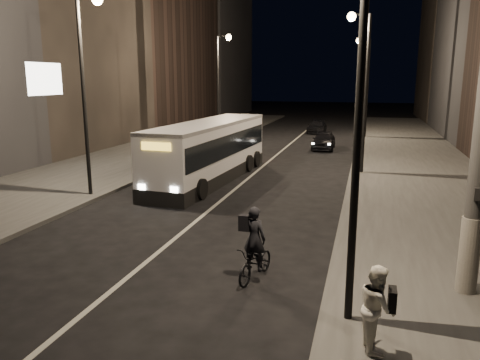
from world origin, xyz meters
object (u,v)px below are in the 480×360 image
Objects in this scene: streetlight_right_mid at (362,72)px; city_bus at (210,149)px; cyclist_on_bicycle at (255,255)px; utility_pole at (476,192)px; streetlight_right_far at (365,74)px; car_mid at (240,136)px; streetlight_right_near at (347,61)px; pedestrian_woman at (377,307)px; car_near at (324,140)px; streetlight_left_far at (221,74)px; streetlight_left_near at (88,70)px; car_far at (317,127)px.

streetlight_right_mid reaches higher than city_bus.
city_bus is 12.24m from cyclist_on_bicycle.
city_bus is (-9.98, 10.79, -0.97)m from utility_pole.
streetlight_right_far is at bearing 90.00° from streetlight_right_mid.
utility_pole is 26.08m from car_mid.
streetlight_right_near is 4.10× the size of cyclist_on_bicycle.
streetlight_right_near is 4.58m from pedestrian_woman.
car_near is (-5.42, 22.87, -1.91)m from utility_pole.
streetlight_right_near and streetlight_left_far have the same top height.
city_bus is (-7.11, -3.21, -3.76)m from streetlight_right_mid.
streetlight_right_near is 15.11m from city_bus.
car_mid is (-1.82, 12.39, -0.92)m from city_bus.
streetlight_left_near is 15.21m from pedestrian_woman.
utility_pole is at bearing -23.92° from streetlight_left_near.
streetlight_right_far is at bearing -135.30° from car_mid.
streetlight_right_near is 27.13m from car_mid.
utility_pole is 1.58× the size of car_near.
streetlight_right_near is 2.13× the size of car_near.
streetlight_left_far is 29.66m from pedestrian_woman.
cyclist_on_bicycle reaches higher than pedestrian_woman.
streetlight_right_far is 12.17m from car_mid.
streetlight_right_mid is 4.10× the size of cyclist_on_bicycle.
streetlight_right_mid is 0.74× the size of city_bus.
streetlight_left_near is (-10.66, -24.00, 0.00)m from streetlight_right_far.
car_mid is at bearing -142.65° from streetlight_right_far.
streetlight_right_near is at bearing -36.88° from streetlight_left_near.
streetlight_left_near is 18.00m from streetlight_left_far.
streetlight_right_near is 13.33m from streetlight_left_near.
streetlight_right_mid is 5.03× the size of pedestrian_woman.
car_far is at bearing 96.69° from streetlight_right_near.
streetlight_right_near reaches higher than utility_pole.
streetlight_right_near is 28.10m from streetlight_left_far.
streetlight_right_near is 1.00× the size of streetlight_left_near.
streetlight_left_far reaches higher than utility_pole.
streetlight_left_far is 9.45m from car_near.
car_mid is (1.73, 17.18, -4.68)m from streetlight_left_near.
cyclist_on_bicycle is (-2.11, -14.34, -4.70)m from streetlight_right_mid.
streetlight_right_mid and streetlight_left_far have the same top height.
streetlight_right_far is 26.26m from streetlight_left_near.
streetlight_right_far is at bearing 99.41° from cyclist_on_bicycle.
utility_pole is 3.72× the size of pedestrian_woman.
streetlight_right_mid is 13.64m from car_mid.
streetlight_right_mid is 15.24m from cyclist_on_bicycle.
streetlight_left_near is 2.09× the size of car_far.
car_near is at bearing 106.05° from streetlight_right_mid.
city_bus is at bearing -96.48° from car_far.
city_bus is 2.84× the size of car_far.
car_near is at bearing 73.00° from city_bus.
city_bus is at bearing 132.76° from utility_pole.
car_near is at bearing -175.44° from car_mid.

